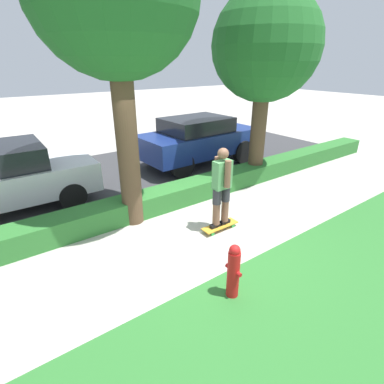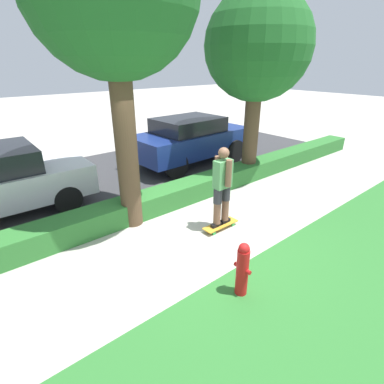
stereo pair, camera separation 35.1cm
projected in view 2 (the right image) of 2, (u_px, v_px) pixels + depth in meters
name	position (u px, v px, depth m)	size (l,w,h in m)	color
ground_plane	(203.00, 239.00, 5.73)	(60.00, 60.00, 0.00)	#ADA89E
grass_lawn_strip	(369.00, 343.00, 3.61)	(16.68, 4.00, 0.01)	#2D702D
street_asphalt	(107.00, 178.00, 8.69)	(16.68, 5.00, 0.01)	#38383A
hedge_row	(157.00, 201.00, 6.76)	(16.68, 0.60, 0.46)	#2D702D
skateboard	(221.00, 225.00, 6.06)	(0.79, 0.24, 0.10)	gold
skater_person	(222.00, 185.00, 5.71)	(0.48, 0.41, 1.60)	black
tree_far	(258.00, 48.00, 7.40)	(2.68, 2.68, 4.81)	brown
parked_car_middle	(191.00, 139.00, 9.64)	(3.99, 1.87, 1.51)	navy
fire_hydrant	(242.00, 269.00, 4.22)	(0.18, 0.28, 0.86)	red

